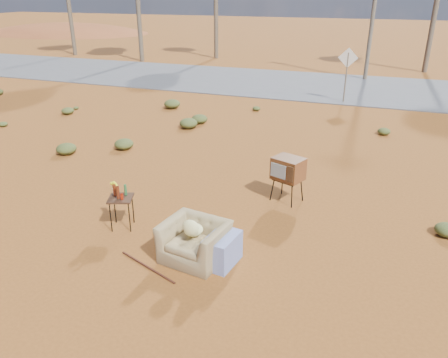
% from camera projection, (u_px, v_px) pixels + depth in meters
% --- Properties ---
extents(ground, '(140.00, 140.00, 0.00)m').
position_uv_depth(ground, '(191.00, 239.00, 8.18)').
color(ground, brown).
rests_on(ground, ground).
extents(highway, '(140.00, 7.00, 0.04)m').
position_uv_depth(highway, '(318.00, 86.00, 21.07)').
color(highway, '#565659').
rests_on(highway, ground).
extents(dirt_mound, '(26.00, 18.00, 2.00)m').
position_uv_depth(dirt_mound, '(66.00, 33.00, 46.93)').
color(dirt_mound, brown).
rests_on(dirt_mound, ground).
extents(armchair, '(1.33, 0.82, 0.92)m').
position_uv_depth(armchair, '(200.00, 238.00, 7.40)').
color(armchair, '#8F784E').
rests_on(armchair, ground).
extents(tv_unit, '(0.76, 0.69, 1.01)m').
position_uv_depth(tv_unit, '(288.00, 169.00, 9.37)').
color(tv_unit, black).
rests_on(tv_unit, ground).
extents(side_table, '(0.58, 0.58, 0.91)m').
position_uv_depth(side_table, '(119.00, 196.00, 8.35)').
color(side_table, '#3B2415').
rests_on(side_table, ground).
extents(rusty_bar, '(1.26, 0.52, 0.04)m').
position_uv_depth(rusty_bar, '(148.00, 267.00, 7.33)').
color(rusty_bar, '#522016').
rests_on(rusty_bar, ground).
extents(road_sign, '(0.78, 0.06, 2.19)m').
position_uv_depth(road_sign, '(347.00, 65.00, 17.42)').
color(road_sign, brown).
rests_on(road_sign, ground).
extents(scrub_patch, '(17.49, 8.07, 0.33)m').
position_uv_depth(scrub_patch, '(228.00, 152.00, 12.17)').
color(scrub_patch, '#4F5726').
rests_on(scrub_patch, ground).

